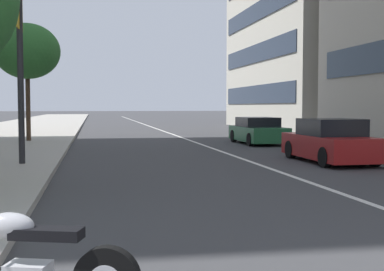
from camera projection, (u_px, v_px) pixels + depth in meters
The scene contains 7 objects.
sidewalk_right_plaza at pixel (2, 135), 30.40m from camera, with size 160.00×8.79×0.15m, color #A39E93.
lane_centre_stripe at pixel (163, 131), 37.33m from camera, with size 110.00×0.16×0.01m, color silver.
motorcycle_nearest_camera at pixel (26, 265), 4.53m from camera, with size 0.85×2.00×1.08m.
car_lead_in_lane at pixel (330, 142), 16.54m from camera, with size 4.25×1.89×1.43m.
car_mid_block_traffic at pixel (258, 131), 24.70m from camera, with size 4.25×1.88×1.30m.
street_lamp_with_banners at pixel (34, 3), 14.66m from camera, with size 1.26×2.74×7.73m.
street_tree_by_lamp_post at pixel (27, 51), 24.56m from camera, with size 3.19×3.19×5.75m.
Camera 1 is at (-2.00, 5.11, 1.83)m, focal length 47.00 mm.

